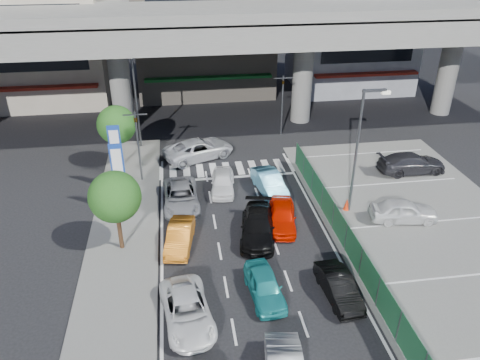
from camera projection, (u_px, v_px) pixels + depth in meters
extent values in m
plane|color=black|center=(257.00, 284.00, 23.71)|extent=(120.00, 120.00, 0.00)
cube|color=#61615F|center=(440.00, 242.00, 26.84)|extent=(12.00, 28.00, 0.06)
cube|color=#61615F|center=(122.00, 248.00, 26.28)|extent=(4.00, 30.00, 0.12)
cylinder|color=slate|center=(121.00, 86.00, 39.95)|extent=(1.80, 1.80, 8.00)
cylinder|color=slate|center=(303.00, 78.00, 41.98)|extent=(1.80, 1.80, 8.00)
cylinder|color=slate|center=(448.00, 72.00, 43.76)|extent=(1.80, 1.80, 8.00)
cube|color=slate|center=(212.00, 23.00, 38.59)|extent=(64.00, 14.00, 2.00)
cube|color=slate|center=(221.00, 21.00, 32.05)|extent=(64.00, 0.40, 0.90)
cube|color=#A59C85|center=(43.00, 35.00, 46.45)|extent=(12.00, 10.00, 13.00)
cube|color=maroon|center=(39.00, 87.00, 43.77)|extent=(10.80, 1.60, 0.25)
cube|color=black|center=(29.00, 39.00, 41.77)|extent=(9.60, 0.10, 5.85)
cube|color=gray|center=(203.00, 19.00, 48.88)|extent=(14.00, 10.00, 15.00)
cube|color=#136323|center=(209.00, 77.00, 46.67)|extent=(12.60, 1.60, 0.25)
cube|color=black|center=(207.00, 20.00, 44.15)|extent=(11.20, 0.10, 6.75)
cube|color=gray|center=(351.00, 31.00, 50.75)|extent=(12.00, 10.00, 12.00)
cube|color=maroon|center=(365.00, 73.00, 47.83)|extent=(10.80, 1.60, 0.25)
cube|color=black|center=(370.00, 35.00, 46.10)|extent=(9.60, 0.10, 5.40)
cylinder|color=#595B60|center=(139.00, 148.00, 32.14)|extent=(0.14, 0.14, 5.20)
cube|color=#595B60|center=(135.00, 115.00, 31.00)|extent=(1.60, 0.08, 0.08)
imported|color=black|center=(135.00, 119.00, 31.14)|extent=(0.26, 1.24, 0.50)
cylinder|color=#595B60|center=(282.00, 106.00, 39.72)|extent=(0.14, 0.14, 5.20)
cube|color=#595B60|center=(283.00, 78.00, 38.58)|extent=(1.60, 0.08, 0.08)
imported|color=black|center=(283.00, 82.00, 38.72)|extent=(0.26, 1.24, 0.50)
cylinder|color=#595B60|center=(356.00, 154.00, 27.93)|extent=(0.16, 0.16, 8.00)
cube|color=#595B60|center=(374.00, 90.00, 26.15)|extent=(1.40, 0.15, 0.15)
cube|color=silver|center=(386.00, 93.00, 26.31)|extent=(0.50, 0.22, 0.18)
cylinder|color=#595B60|center=(136.00, 100.00, 36.66)|extent=(0.16, 0.16, 8.00)
cube|color=#595B60|center=(139.00, 50.00, 34.88)|extent=(1.40, 0.15, 0.15)
cube|color=silver|center=(149.00, 51.00, 35.04)|extent=(0.50, 0.22, 0.18)
cylinder|color=#595B60|center=(122.00, 197.00, 29.24)|extent=(0.10, 0.10, 2.20)
cube|color=#153796|center=(118.00, 167.00, 28.24)|extent=(0.80, 0.12, 3.00)
cube|color=white|center=(118.00, 167.00, 28.18)|extent=(0.60, 0.02, 2.40)
cylinder|color=#595B60|center=(119.00, 175.00, 31.80)|extent=(0.10, 0.10, 2.20)
cube|color=#153796|center=(115.00, 147.00, 30.81)|extent=(0.80, 0.12, 3.00)
cube|color=white|center=(115.00, 147.00, 30.74)|extent=(0.60, 0.02, 2.40)
cylinder|color=#382314|center=(120.00, 231.00, 25.74)|extent=(0.24, 0.24, 2.40)
sphere|color=#194E16|center=(115.00, 197.00, 24.69)|extent=(2.80, 2.80, 2.80)
cylinder|color=#382314|center=(120.00, 152.00, 34.78)|extent=(0.24, 0.24, 2.40)
sphere|color=#194E16|center=(116.00, 125.00, 33.73)|extent=(2.80, 2.80, 2.80)
imported|color=white|center=(187.00, 310.00, 21.20)|extent=(2.66, 4.75, 1.25)
imported|color=teal|center=(265.00, 286.00, 22.64)|extent=(1.79, 3.82, 1.26)
imported|color=black|center=(339.00, 287.00, 22.62)|extent=(1.56, 3.78, 1.22)
imported|color=orange|center=(180.00, 237.00, 26.27)|extent=(1.96, 3.96, 1.25)
imported|color=black|center=(258.00, 226.00, 27.07)|extent=(2.82, 5.04, 1.38)
imported|color=red|center=(282.00, 216.00, 28.04)|extent=(2.39, 4.29, 1.38)
imported|color=gray|center=(181.00, 197.00, 30.09)|extent=(2.34, 4.87, 1.34)
imported|color=white|center=(223.00, 182.00, 31.86)|extent=(2.01, 4.01, 1.31)
imported|color=#6CCBF4|center=(269.00, 183.00, 31.67)|extent=(2.05, 4.36, 1.38)
imported|color=silver|center=(199.00, 149.00, 36.34)|extent=(6.04, 4.45, 1.53)
imported|color=silver|center=(404.00, 211.00, 28.45)|extent=(4.22, 2.16, 1.38)
imported|color=#28282C|center=(412.00, 163.00, 34.14)|extent=(4.95, 2.03, 1.43)
cone|color=#F6330D|center=(347.00, 204.00, 29.69)|extent=(0.49, 0.49, 0.77)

